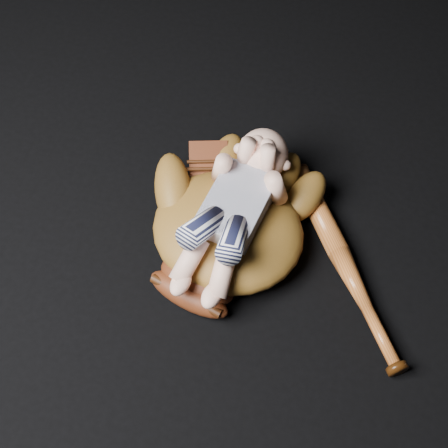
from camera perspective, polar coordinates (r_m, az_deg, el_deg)
The scene contains 3 objects.
baseball_glove at distance 1.32m, azimuth 0.33°, elevation -0.19°, with size 0.37×0.42×0.13m, color brown, non-canonical shape.
newborn_baby at distance 1.26m, azimuth 0.51°, elevation 0.91°, with size 0.17×0.38×0.15m, color #F3B69C, non-canonical shape.
baseball_bat at distance 1.34m, azimuth 10.00°, elevation -3.28°, with size 0.04×0.47×0.04m, color #A2511F, non-canonical shape.
Camera 1 is at (0.03, -0.61, 1.17)m, focal length 55.00 mm.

